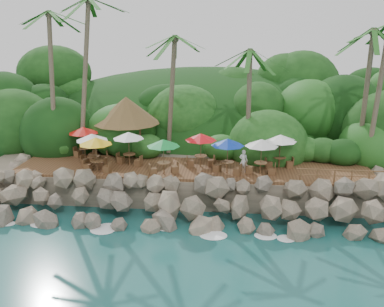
# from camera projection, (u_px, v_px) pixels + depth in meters

# --- Properties ---
(ground) EXTENTS (140.00, 140.00, 0.00)m
(ground) POSITION_uv_depth(u_px,v_px,m) (182.00, 234.00, 25.50)
(ground) COLOR #19514F
(ground) RESTS_ON ground
(land_base) EXTENTS (32.00, 25.20, 2.10)m
(land_base) POSITION_uv_depth(u_px,v_px,m) (202.00, 148.00, 40.47)
(land_base) COLOR gray
(land_base) RESTS_ON ground
(jungle_hill) EXTENTS (44.80, 28.00, 15.40)m
(jungle_hill) POSITION_uv_depth(u_px,v_px,m) (207.00, 139.00, 47.93)
(jungle_hill) COLOR #143811
(jungle_hill) RESTS_ON ground
(seawall) EXTENTS (29.00, 4.00, 2.30)m
(seawall) POSITION_uv_depth(u_px,v_px,m) (186.00, 204.00, 27.08)
(seawall) COLOR gray
(seawall) RESTS_ON ground
(terrace) EXTENTS (26.00, 5.00, 0.20)m
(terrace) POSITION_uv_depth(u_px,v_px,m) (192.00, 169.00, 30.60)
(terrace) COLOR brown
(terrace) RESTS_ON land_base
(jungle_foliage) EXTENTS (44.00, 16.00, 12.00)m
(jungle_foliage) POSITION_uv_depth(u_px,v_px,m) (202.00, 161.00, 39.81)
(jungle_foliage) COLOR #143811
(jungle_foliage) RESTS_ON ground
(foam_line) EXTENTS (25.20, 0.80, 0.06)m
(foam_line) POSITION_uv_depth(u_px,v_px,m) (183.00, 231.00, 25.77)
(foam_line) COLOR white
(foam_line) RESTS_ON ground
(palms) EXTENTS (30.71, 7.24, 13.38)m
(palms) POSITION_uv_depth(u_px,v_px,m) (213.00, 25.00, 30.32)
(palms) COLOR brown
(palms) RESTS_ON ground
(palapa) EXTENTS (5.44, 5.44, 4.60)m
(palapa) POSITION_uv_depth(u_px,v_px,m) (126.00, 110.00, 33.89)
(palapa) COLOR brown
(palapa) RESTS_ON ground
(dining_clusters) EXTENTS (17.40, 5.50, 2.54)m
(dining_clusters) POSITION_uv_depth(u_px,v_px,m) (180.00, 140.00, 29.92)
(dining_clusters) COLOR brown
(dining_clusters) RESTS_ON terrace
(railing) EXTENTS (8.30, 0.10, 1.00)m
(railing) POSITION_uv_depth(u_px,v_px,m) (361.00, 176.00, 27.05)
(railing) COLOR brown
(railing) RESTS_ON terrace
(waiter) EXTENTS (0.69, 0.54, 1.69)m
(waiter) POSITION_uv_depth(u_px,v_px,m) (243.00, 161.00, 29.31)
(waiter) COLOR white
(waiter) RESTS_ON terrace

